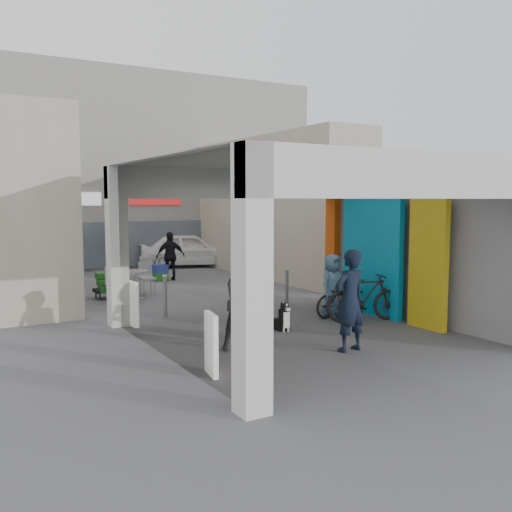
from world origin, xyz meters
TOP-DOWN VIEW (x-y plane):
  - ground at (0.00, 0.00)m, footprint 90.00×90.00m
  - arcade_canopy at (0.54, -0.82)m, footprint 6.40×6.45m
  - far_building at (-0.00, 13.99)m, footprint 18.00×4.08m
  - plaza_bldg_left at (-4.50, 7.50)m, footprint 2.00×9.00m
  - plaza_bldg_right at (4.50, 7.50)m, footprint 2.00×9.00m
  - bollard_left at (-1.71, 2.51)m, footprint 0.09×0.09m
  - bollard_center at (0.10, 2.41)m, footprint 0.09×0.09m
  - bollard_right at (1.58, 2.23)m, footprint 0.09×0.09m
  - advert_board_near at (-2.75, -2.24)m, footprint 0.18×0.56m
  - advert_board_far at (-2.75, 1.83)m, footprint 0.16×0.56m
  - cafe_set at (-1.74, 5.40)m, footprint 1.59×1.29m
  - produce_stand at (-2.07, 5.65)m, footprint 1.09×0.59m
  - crate_stack at (0.26, 8.15)m, footprint 0.46×0.37m
  - border_collie at (-0.11, -0.22)m, footprint 0.24×0.46m
  - man_with_dog at (0.08, -2.20)m, footprint 0.73×0.52m
  - man_back_turned at (-1.54, -1.12)m, footprint 0.89×0.72m
  - man_elderly at (1.73, 0.49)m, footprint 0.84×0.68m
  - man_crates at (0.62, 8.10)m, footprint 1.04×0.56m
  - bicycle_front at (1.97, 0.40)m, footprint 1.72×0.77m
  - bicycle_rear at (2.03, -0.35)m, footprint 1.93×1.06m
  - white_van at (2.81, 11.50)m, footprint 4.48×3.01m

SIDE VIEW (x-z plane):
  - ground at x=0.00m, z-range 0.00..0.00m
  - border_collie at x=-0.11m, z-range -0.07..0.57m
  - crate_stack at x=0.26m, z-range 0.00..0.56m
  - produce_stand at x=-2.07m, z-range -0.07..0.64m
  - cafe_set at x=-1.74m, z-range -0.14..0.82m
  - bicycle_front at x=1.97m, z-range 0.00..0.87m
  - bollard_right at x=1.58m, z-range 0.00..0.95m
  - bollard_left at x=-1.71m, z-range 0.00..0.97m
  - bollard_center at x=0.10m, z-range 0.00..0.98m
  - advert_board_near at x=-2.75m, z-range 0.01..1.01m
  - advert_board_far at x=-2.75m, z-range 0.01..1.01m
  - bicycle_rear at x=2.03m, z-range 0.00..1.12m
  - white_van at x=2.81m, z-range 0.00..1.42m
  - man_elderly at x=1.73m, z-range 0.00..1.49m
  - man_crates at x=0.62m, z-range 0.00..1.68m
  - man_back_turned at x=-1.54m, z-range 0.00..1.77m
  - man_with_dog at x=0.08m, z-range 0.00..1.89m
  - arcade_canopy at x=0.54m, z-range -0.90..5.50m
  - plaza_bldg_left at x=-4.50m, z-range 0.00..5.00m
  - plaza_bldg_right at x=4.50m, z-range 0.00..5.00m
  - far_building at x=0.00m, z-range -0.01..7.99m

